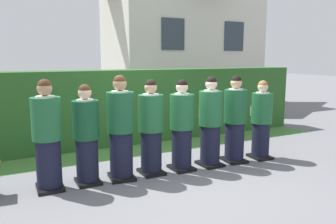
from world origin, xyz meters
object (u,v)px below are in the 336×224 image
student_front_row_1 (86,137)px  student_front_row_6 (235,121)px  student_front_row_4 (182,127)px  student_front_row_7 (261,122)px  student_front_row_0 (47,138)px  student_front_row_3 (151,130)px  student_front_row_2 (121,130)px  student_front_row_5 (210,124)px

student_front_row_1 → student_front_row_6: 2.78m
student_front_row_4 → student_front_row_7: bearing=-3.8°
student_front_row_0 → student_front_row_6: 3.36m
student_front_row_0 → student_front_row_6: (3.35, -0.16, -0.01)m
student_front_row_0 → student_front_row_1: size_ratio=1.06×
student_front_row_0 → student_front_row_1: (0.58, -0.01, -0.05)m
student_front_row_3 → student_front_row_7: 2.30m
student_front_row_2 → student_front_row_6: (2.23, -0.11, -0.03)m
student_front_row_2 → student_front_row_3: student_front_row_2 is taller
student_front_row_6 → student_front_row_2: bearing=177.3°
student_front_row_1 → student_front_row_3: size_ratio=0.97×
student_front_row_1 → student_front_row_4: size_ratio=0.98×
student_front_row_1 → student_front_row_6: (2.78, -0.15, 0.03)m
student_front_row_5 → student_front_row_6: (0.55, -0.01, 0.00)m
student_front_row_0 → student_front_row_5: (2.80, -0.15, -0.01)m
student_front_row_4 → student_front_row_5: size_ratio=0.98×
student_front_row_5 → student_front_row_7: 1.15m
student_front_row_4 → student_front_row_1: bearing=176.5°
student_front_row_0 → student_front_row_2: bearing=-2.9°
student_front_row_3 → student_front_row_4: (0.57, -0.05, -0.01)m
student_front_row_0 → student_front_row_1: student_front_row_0 is taller
student_front_row_1 → student_front_row_7: bearing=-3.6°
student_front_row_3 → student_front_row_7: bearing=-4.2°
student_front_row_2 → student_front_row_5: (1.68, -0.10, -0.03)m
student_front_row_1 → student_front_row_2: (0.55, -0.04, 0.06)m
student_front_row_0 → student_front_row_5: bearing=-3.1°
student_front_row_1 → student_front_row_7: (3.37, -0.21, -0.02)m
student_front_row_4 → student_front_row_7: student_front_row_4 is taller
student_front_row_0 → student_front_row_5: size_ratio=1.02×
student_front_row_0 → student_front_row_4: size_ratio=1.04×
student_front_row_3 → student_front_row_5: size_ratio=0.99×
student_front_row_1 → student_front_row_2: size_ratio=0.92×
student_front_row_2 → student_front_row_6: bearing=-2.7°
student_front_row_5 → student_front_row_6: student_front_row_6 is taller
student_front_row_3 → student_front_row_7: student_front_row_3 is taller
student_front_row_0 → student_front_row_5: student_front_row_0 is taller
student_front_row_1 → student_front_row_2: bearing=-4.7°
student_front_row_5 → student_front_row_1: bearing=176.4°
student_front_row_5 → student_front_row_0: bearing=176.9°
student_front_row_0 → student_front_row_4: 2.23m
student_front_row_4 → student_front_row_5: student_front_row_5 is taller
student_front_row_0 → student_front_row_3: size_ratio=1.03×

